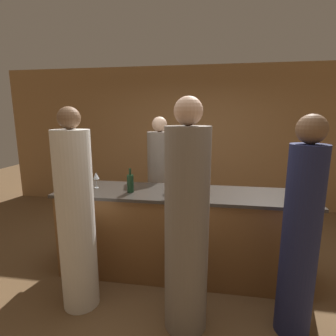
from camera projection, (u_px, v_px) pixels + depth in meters
The scene contains 15 objects.
ground_plane at pixel (180, 272), 3.15m from camera, with size 14.00×14.00×0.00m, color brown.
back_wall at pixel (195, 138), 5.28m from camera, with size 8.00×0.06×2.80m.
bar_counter at pixel (180, 233), 3.05m from camera, with size 2.81×0.71×1.00m.
bartender at pixel (160, 185), 3.84m from camera, with size 0.35×0.35×1.83m.
guest_0 at pixel (300, 236), 2.12m from camera, with size 0.29×0.29×1.86m.
guest_1 at pixel (76, 218), 2.45m from camera, with size 0.34×0.34×1.92m.
guest_2 at pixel (187, 227), 2.18m from camera, with size 0.37×0.37×1.99m.
wine_bottle_0 at pixel (130, 183), 2.93m from camera, with size 0.08×0.08×0.27m.
wine_bottle_1 at pixel (310, 191), 2.55m from camera, with size 0.07×0.07×0.31m.
wine_bottle_2 at pixel (179, 180), 3.04m from camera, with size 0.08×0.08×0.29m.
wine_glass_0 at pixel (96, 176), 3.09m from camera, with size 0.08×0.08×0.19m.
wine_glass_1 at pixel (88, 184), 2.79m from camera, with size 0.08×0.08×0.17m.
wine_glass_2 at pixel (167, 187), 2.70m from camera, with size 0.07×0.07×0.16m.
wine_glass_3 at pixel (169, 182), 2.91m from camera, with size 0.07×0.07×0.16m.
wine_glass_4 at pixel (204, 184), 2.81m from camera, with size 0.08×0.08×0.17m.
Camera 1 is at (0.32, -2.83, 1.84)m, focal length 28.00 mm.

